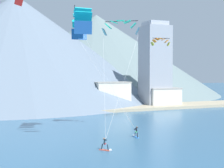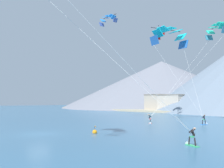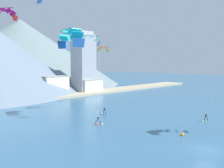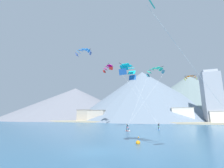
{
  "view_description": "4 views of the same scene",
  "coord_description": "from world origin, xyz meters",
  "px_view_note": "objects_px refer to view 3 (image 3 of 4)",
  "views": [
    {
      "loc": [
        -13.98,
        -15.29,
        9.69
      ],
      "look_at": [
        -0.22,
        19.88,
        8.17
      ],
      "focal_mm": 50.0,
      "sensor_mm": 36.0,
      "label": 1
    },
    {
      "loc": [
        28.0,
        -12.22,
        3.83
      ],
      "look_at": [
        -2.68,
        13.26,
        6.59
      ],
      "focal_mm": 40.0,
      "sensor_mm": 36.0,
      "label": 2
    },
    {
      "loc": [
        -32.14,
        -13.77,
        11.68
      ],
      "look_at": [
        -1.26,
        16.42,
        7.93
      ],
      "focal_mm": 40.0,
      "sensor_mm": 36.0,
      "label": 3
    },
    {
      "loc": [
        6.57,
        -15.14,
        3.7
      ],
      "look_at": [
        -3.76,
        17.23,
        10.7
      ],
      "focal_mm": 24.0,
      "sensor_mm": 36.0,
      "label": 4
    }
  ],
  "objects_px": {
    "kitesurfer_near_lead": "(104,113)",
    "kitesurfer_near_trail": "(205,119)",
    "parafoil_kite_near_lead": "(71,36)",
    "parafoil_kite_mid_center": "(88,40)",
    "race_marker_buoy": "(182,135)",
    "parafoil_kite_distant_low_drift": "(103,48)",
    "parafoil_kite_distant_high_outer": "(3,13)",
    "kitesurfer_mid_center": "(99,122)"
  },
  "relations": [
    {
      "from": "race_marker_buoy",
      "to": "kitesurfer_near_lead",
      "type": "bearing_deg",
      "value": 83.44
    },
    {
      "from": "parafoil_kite_distant_low_drift",
      "to": "kitesurfer_near_trail",
      "type": "bearing_deg",
      "value": -91.86
    },
    {
      "from": "parafoil_kite_mid_center",
      "to": "race_marker_buoy",
      "type": "distance_m",
      "value": 30.82
    },
    {
      "from": "parafoil_kite_distant_high_outer",
      "to": "parafoil_kite_distant_low_drift",
      "type": "xyz_separation_m",
      "value": [
        27.97,
        0.68,
        -5.75
      ]
    },
    {
      "from": "kitesurfer_near_lead",
      "to": "parafoil_kite_mid_center",
      "type": "bearing_deg",
      "value": 92.78
    },
    {
      "from": "kitesurfer_mid_center",
      "to": "parafoil_kite_distant_high_outer",
      "type": "bearing_deg",
      "value": 123.11
    },
    {
      "from": "kitesurfer_near_lead",
      "to": "parafoil_kite_near_lead",
      "type": "relative_size",
      "value": 0.1
    },
    {
      "from": "parafoil_kite_mid_center",
      "to": "parafoil_kite_distant_high_outer",
      "type": "xyz_separation_m",
      "value": [
        -17.14,
        5.33,
        4.36
      ]
    },
    {
      "from": "kitesurfer_near_lead",
      "to": "kitesurfer_near_trail",
      "type": "relative_size",
      "value": 0.99
    },
    {
      "from": "kitesurfer_near_trail",
      "to": "race_marker_buoy",
      "type": "distance_m",
      "value": 12.09
    },
    {
      "from": "kitesurfer_near_lead",
      "to": "kitesurfer_mid_center",
      "type": "bearing_deg",
      "value": -139.33
    },
    {
      "from": "parafoil_kite_distant_high_outer",
      "to": "race_marker_buoy",
      "type": "height_order",
      "value": "parafoil_kite_distant_high_outer"
    },
    {
      "from": "kitesurfer_mid_center",
      "to": "race_marker_buoy",
      "type": "bearing_deg",
      "value": -73.45
    },
    {
      "from": "kitesurfer_mid_center",
      "to": "kitesurfer_near_trail",
      "type": "bearing_deg",
      "value": -38.83
    },
    {
      "from": "kitesurfer_near_lead",
      "to": "parafoil_kite_mid_center",
      "type": "xyz_separation_m",
      "value": [
        -0.25,
        5.13,
        16.48
      ]
    },
    {
      "from": "parafoil_kite_near_lead",
      "to": "parafoil_kite_distant_low_drift",
      "type": "bearing_deg",
      "value": 28.02
    },
    {
      "from": "parafoil_kite_mid_center",
      "to": "parafoil_kite_distant_low_drift",
      "type": "bearing_deg",
      "value": 29.04
    },
    {
      "from": "kitesurfer_near_trail",
      "to": "parafoil_kite_mid_center",
      "type": "distance_m",
      "value": 30.85
    },
    {
      "from": "kitesurfer_mid_center",
      "to": "parafoil_kite_near_lead",
      "type": "bearing_deg",
      "value": 98.52
    },
    {
      "from": "kitesurfer_mid_center",
      "to": "parafoil_kite_distant_low_drift",
      "type": "bearing_deg",
      "value": 44.35
    },
    {
      "from": "kitesurfer_mid_center",
      "to": "parafoil_kite_near_lead",
      "type": "height_order",
      "value": "parafoil_kite_near_lead"
    },
    {
      "from": "kitesurfer_near_lead",
      "to": "parafoil_kite_mid_center",
      "type": "relative_size",
      "value": 0.11
    },
    {
      "from": "kitesurfer_near_trail",
      "to": "race_marker_buoy",
      "type": "bearing_deg",
      "value": -172.31
    },
    {
      "from": "parafoil_kite_near_lead",
      "to": "kitesurfer_mid_center",
      "type": "bearing_deg",
      "value": -81.48
    },
    {
      "from": "parafoil_kite_near_lead",
      "to": "parafoil_kite_distant_high_outer",
      "type": "xyz_separation_m",
      "value": [
        -9.55,
        9.12,
        4.48
      ]
    },
    {
      "from": "parafoil_kite_near_lead",
      "to": "parafoil_kite_mid_center",
      "type": "relative_size",
      "value": 1.02
    },
    {
      "from": "kitesurfer_near_lead",
      "to": "kitesurfer_near_trail",
      "type": "xyz_separation_m",
      "value": [
        9.6,
        -19.0,
        -0.02
      ]
    },
    {
      "from": "kitesurfer_near_trail",
      "to": "parafoil_kite_distant_low_drift",
      "type": "relative_size",
      "value": 0.46
    },
    {
      "from": "kitesurfer_near_lead",
      "to": "parafoil_kite_mid_center",
      "type": "height_order",
      "value": "parafoil_kite_mid_center"
    },
    {
      "from": "kitesurfer_near_trail",
      "to": "race_marker_buoy",
      "type": "xyz_separation_m",
      "value": [
        -11.98,
        -1.62,
        -0.3
      ]
    },
    {
      "from": "kitesurfer_near_lead",
      "to": "parafoil_kite_distant_high_outer",
      "type": "height_order",
      "value": "parafoil_kite_distant_high_outer"
    },
    {
      "from": "kitesurfer_near_lead",
      "to": "parafoil_kite_near_lead",
      "type": "height_order",
      "value": "parafoil_kite_near_lead"
    },
    {
      "from": "kitesurfer_near_lead",
      "to": "kitesurfer_near_trail",
      "type": "bearing_deg",
      "value": -63.18
    },
    {
      "from": "kitesurfer_mid_center",
      "to": "parafoil_kite_near_lead",
      "type": "distance_m",
      "value": 17.89
    },
    {
      "from": "kitesurfer_near_trail",
      "to": "kitesurfer_mid_center",
      "type": "height_order",
      "value": "kitesurfer_mid_center"
    },
    {
      "from": "kitesurfer_mid_center",
      "to": "race_marker_buoy",
      "type": "height_order",
      "value": "kitesurfer_mid_center"
    },
    {
      "from": "kitesurfer_near_lead",
      "to": "race_marker_buoy",
      "type": "relative_size",
      "value": 1.72
    },
    {
      "from": "kitesurfer_near_lead",
      "to": "kitesurfer_near_trail",
      "type": "distance_m",
      "value": 21.29
    },
    {
      "from": "parafoil_kite_near_lead",
      "to": "race_marker_buoy",
      "type": "distance_m",
      "value": 28.11
    },
    {
      "from": "kitesurfer_near_lead",
      "to": "kitesurfer_near_trail",
      "type": "height_order",
      "value": "kitesurfer_near_lead"
    },
    {
      "from": "kitesurfer_near_lead",
      "to": "parafoil_kite_distant_high_outer",
      "type": "distance_m",
      "value": 29.09
    },
    {
      "from": "parafoil_kite_distant_low_drift",
      "to": "race_marker_buoy",
      "type": "distance_m",
      "value": 37.6
    }
  ]
}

